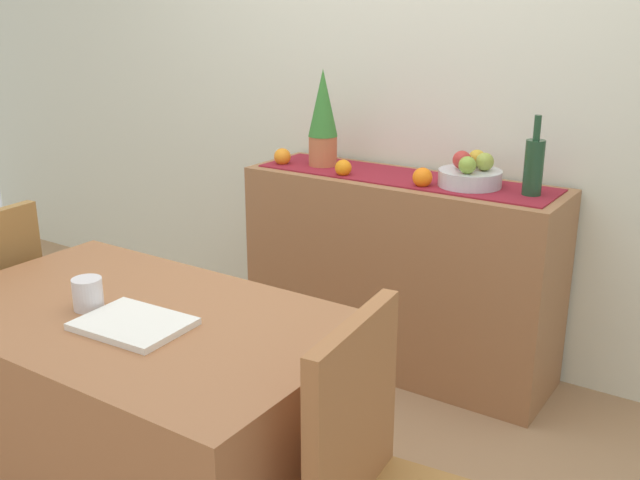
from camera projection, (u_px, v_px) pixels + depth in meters
name	position (u px, v px, depth m)	size (l,w,h in m)	color
ground_plane	(259.00, 459.00, 2.60)	(6.40, 6.40, 0.02)	#9E7855
room_wall_rear	(422.00, 50.00, 3.11)	(6.40, 0.06, 2.70)	silver
sideboard_console	(399.00, 273.00, 3.15)	(1.35, 0.42, 0.85)	#9A6743
table_runner	(403.00, 177.00, 3.02)	(1.27, 0.32, 0.01)	maroon
fruit_bowl	(470.00, 178.00, 2.86)	(0.25, 0.25, 0.06)	silver
apple_rear	(485.00, 162.00, 2.83)	(0.07, 0.07, 0.07)	#97A641
apple_left	(462.00, 160.00, 2.85)	(0.07, 0.07, 0.07)	#B5322E
apple_upper	(467.00, 165.00, 2.78)	(0.07, 0.07, 0.07)	#88AB3E
apple_front	(477.00, 158.00, 2.90)	(0.07, 0.07, 0.07)	gold
wine_bottle	(534.00, 166.00, 2.70)	(0.07, 0.07, 0.30)	#1F4228
potted_plant	(323.00, 118.00, 3.16)	(0.13, 0.13, 0.43)	#BC6943
orange_loose_far	(343.00, 168.00, 3.04)	(0.07, 0.07, 0.07)	orange
orange_loose_end	(422.00, 177.00, 2.86)	(0.08, 0.08, 0.08)	orange
orange_loose_near_bowl	(282.00, 157.00, 3.25)	(0.08, 0.08, 0.08)	orange
dining_table	(145.00, 431.00, 2.09)	(1.21, 0.72, 0.74)	#9F643E
open_book	(133.00, 324.00, 1.89)	(0.28, 0.21, 0.02)	white
coffee_cup	(88.00, 294.00, 1.99)	(0.08, 0.08, 0.09)	silver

